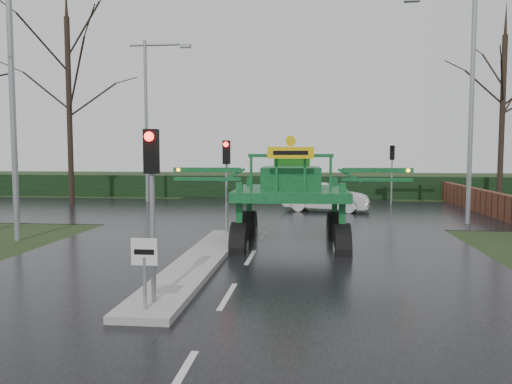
# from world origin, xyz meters

# --- Properties ---
(ground) EXTENTS (140.00, 140.00, 0.00)m
(ground) POSITION_xyz_m (0.00, 0.00, 0.00)
(ground) COLOR black
(ground) RESTS_ON ground
(road_main) EXTENTS (14.00, 80.00, 0.02)m
(road_main) POSITION_xyz_m (0.00, 10.00, 0.00)
(road_main) COLOR black
(road_main) RESTS_ON ground
(road_cross) EXTENTS (80.00, 12.00, 0.02)m
(road_cross) POSITION_xyz_m (0.00, 16.00, 0.01)
(road_cross) COLOR black
(road_cross) RESTS_ON ground
(median_island) EXTENTS (1.20, 10.00, 0.16)m
(median_island) POSITION_xyz_m (-1.30, 3.00, 0.09)
(median_island) COLOR gray
(median_island) RESTS_ON ground
(hedge_row) EXTENTS (44.00, 0.90, 1.50)m
(hedge_row) POSITION_xyz_m (0.00, 24.00, 0.75)
(hedge_row) COLOR black
(hedge_row) RESTS_ON ground
(brick_wall) EXTENTS (0.40, 20.00, 1.20)m
(brick_wall) POSITION_xyz_m (10.50, 16.00, 0.60)
(brick_wall) COLOR #592D1E
(brick_wall) RESTS_ON ground
(keep_left_sign) EXTENTS (0.50, 0.07, 1.35)m
(keep_left_sign) POSITION_xyz_m (-1.30, -1.50, 1.06)
(keep_left_sign) COLOR gray
(keep_left_sign) RESTS_ON ground
(traffic_signal_near) EXTENTS (0.26, 0.33, 3.52)m
(traffic_signal_near) POSITION_xyz_m (-1.30, -1.01, 2.59)
(traffic_signal_near) COLOR gray
(traffic_signal_near) RESTS_ON ground
(traffic_signal_mid) EXTENTS (0.26, 0.33, 3.52)m
(traffic_signal_mid) POSITION_xyz_m (-1.30, 7.49, 2.59)
(traffic_signal_mid) COLOR gray
(traffic_signal_mid) RESTS_ON ground
(traffic_signal_far) EXTENTS (0.26, 0.33, 3.52)m
(traffic_signal_far) POSITION_xyz_m (6.50, 20.01, 2.59)
(traffic_signal_far) COLOR gray
(traffic_signal_far) RESTS_ON ground
(street_light_left_near) EXTENTS (3.85, 0.30, 10.00)m
(street_light_left_near) POSITION_xyz_m (-8.19, 6.00, 5.99)
(street_light_left_near) COLOR gray
(street_light_left_near) RESTS_ON ground
(street_light_right) EXTENTS (3.85, 0.30, 10.00)m
(street_light_right) POSITION_xyz_m (8.19, 12.00, 5.99)
(street_light_right) COLOR gray
(street_light_right) RESTS_ON ground
(street_light_left_far) EXTENTS (3.85, 0.30, 10.00)m
(street_light_left_far) POSITION_xyz_m (-8.19, 20.00, 5.99)
(street_light_left_far) COLOR gray
(street_light_left_far) RESTS_ON ground
(tree_left_far) EXTENTS (7.70, 7.70, 13.26)m
(tree_left_far) POSITION_xyz_m (-12.50, 18.00, 7.15)
(tree_left_far) COLOR black
(tree_left_far) RESTS_ON ground
(tree_right_far) EXTENTS (7.00, 7.00, 12.05)m
(tree_right_far) POSITION_xyz_m (13.00, 21.00, 6.50)
(tree_right_far) COLOR black
(tree_right_far) RESTS_ON ground
(crop_sprayer) EXTENTS (8.04, 5.10, 4.49)m
(crop_sprayer) POSITION_xyz_m (-0.51, 5.41, 2.12)
(crop_sprayer) COLOR black
(crop_sprayer) RESTS_ON ground
(white_sedan) EXTENTS (4.64, 2.28, 1.46)m
(white_sedan) POSITION_xyz_m (2.52, 16.05, 0.00)
(white_sedan) COLOR silver
(white_sedan) RESTS_ON ground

